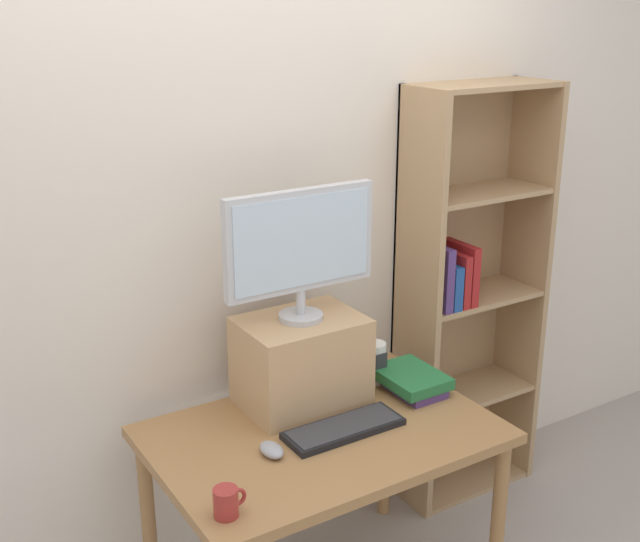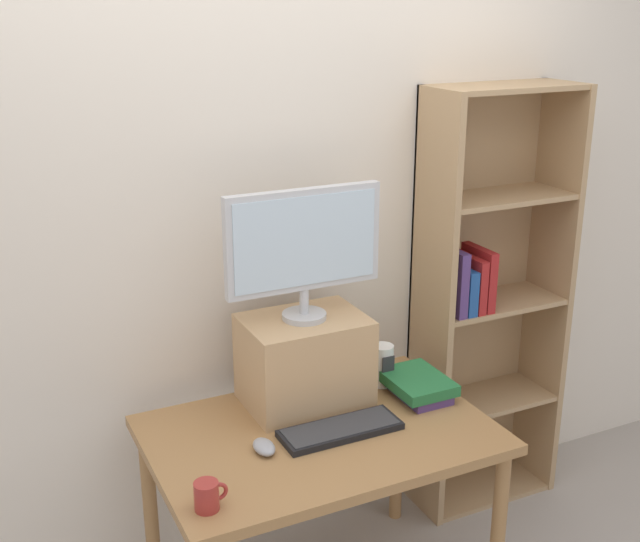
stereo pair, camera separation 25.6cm
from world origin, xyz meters
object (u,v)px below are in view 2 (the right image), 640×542
at_px(keyboard, 340,429).
at_px(coffee_mug, 207,496).
at_px(computer_monitor, 304,245).
at_px(computer_mouse, 264,447).
at_px(bookshelf_unit, 485,300).
at_px(riser_box, 305,360).
at_px(book_stack, 417,385).
at_px(desk, 320,452).
at_px(desk_speaker, 382,365).

distance_m(keyboard, coffee_mug, 0.56).
height_order(computer_monitor, keyboard, computer_monitor).
xyz_separation_m(computer_monitor, computer_mouse, (-0.26, -0.25, -0.56)).
bearing_deg(computer_mouse, bookshelf_unit, 19.21).
bearing_deg(riser_box, coffee_mug, -138.13).
distance_m(computer_mouse, book_stack, 0.65).
relative_size(bookshelf_unit, computer_monitor, 3.19).
distance_m(computer_monitor, keyboard, 0.62).
relative_size(computer_monitor, book_stack, 2.12).
height_order(desk, computer_monitor, computer_monitor).
distance_m(coffee_mug, desk_speaker, 0.94).
relative_size(keyboard, book_stack, 1.56).
bearing_deg(computer_monitor, riser_box, 90.00).
xyz_separation_m(computer_monitor, keyboard, (0.01, -0.25, -0.57)).
bearing_deg(desk_speaker, coffee_mug, -151.23).
distance_m(bookshelf_unit, desk_speaker, 0.60).
relative_size(desk, bookshelf_unit, 0.64).
height_order(computer_monitor, desk_speaker, computer_monitor).
distance_m(keyboard, desk_speaker, 0.39).
height_order(keyboard, coffee_mug, coffee_mug).
height_order(computer_mouse, book_stack, book_stack).
distance_m(bookshelf_unit, computer_monitor, 0.97).
bearing_deg(keyboard, bookshelf_unit, 24.62).
bearing_deg(riser_box, book_stack, -19.50).
height_order(computer_mouse, desk_speaker, desk_speaker).
distance_m(desk, book_stack, 0.44).
bearing_deg(desk, riser_box, 78.94).
bearing_deg(computer_mouse, desk_speaker, 23.21).
relative_size(bookshelf_unit, coffee_mug, 17.80).
bearing_deg(desk, keyboard, -40.47).
relative_size(riser_box, coffee_mug, 4.24).
height_order(riser_box, coffee_mug, riser_box).
distance_m(riser_box, computer_mouse, 0.38).
xyz_separation_m(riser_box, keyboard, (0.01, -0.25, -0.15)).
distance_m(computer_monitor, desk_speaker, 0.59).
xyz_separation_m(bookshelf_unit, coffee_mug, (-1.39, -0.60, -0.15)).
bearing_deg(desk, book_stack, 9.47).
distance_m(bookshelf_unit, keyboard, 0.97).
relative_size(desk, computer_mouse, 10.73).
relative_size(computer_monitor, keyboard, 1.36).
xyz_separation_m(riser_box, desk_speaker, (0.31, -0.01, -0.08)).
height_order(riser_box, keyboard, riser_box).
bearing_deg(desk, coffee_mug, -151.85).
relative_size(computer_mouse, coffee_mug, 1.06).
relative_size(desk, computer_monitor, 2.03).
bearing_deg(desk_speaker, riser_box, 178.78).
relative_size(computer_mouse, book_stack, 0.40).
bearing_deg(keyboard, riser_box, 92.88).
xyz_separation_m(bookshelf_unit, computer_monitor, (-0.88, -0.15, 0.39)).
relative_size(keyboard, computer_mouse, 3.90).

